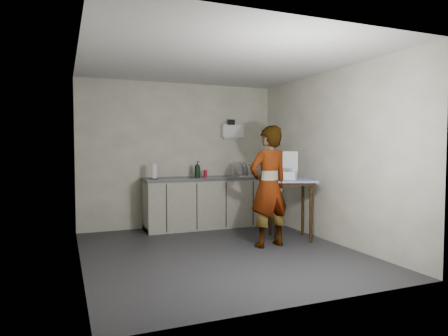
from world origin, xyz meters
name	(u,v)px	position (x,y,z in m)	size (l,w,h in m)	color
ground	(220,252)	(0.00, 0.00, 0.00)	(4.00, 4.00, 0.00)	#2A2A2F
wall_back	(180,155)	(0.00, 1.99, 1.30)	(3.60, 0.02, 2.60)	#B4AF9D
wall_right	(329,157)	(1.79, 0.00, 1.30)	(0.02, 4.00, 2.60)	#B4AF9D
wall_left	(80,159)	(-1.79, 0.00, 1.30)	(0.02, 4.00, 2.60)	#B4AF9D
ceiling	(220,61)	(0.00, 0.00, 2.60)	(3.60, 4.00, 0.01)	silver
kitchen_counter	(206,204)	(0.40, 1.70, 0.43)	(2.24, 0.62, 0.91)	black
wall_shelf	(232,131)	(1.00, 1.92, 1.75)	(0.42, 0.18, 0.37)	white
side_table	(290,187)	(1.32, 0.35, 0.82)	(0.94, 0.94, 0.94)	#351F0C
standing_man	(269,186)	(0.78, 0.05, 0.88)	(0.64, 0.42, 1.75)	#B2A593
soap_bottle	(197,169)	(0.22, 1.67, 1.05)	(0.11, 0.11, 0.29)	black
soda_can	(205,173)	(0.40, 1.75, 0.97)	(0.06, 0.06, 0.12)	red
dark_bottle	(197,171)	(0.23, 1.67, 1.02)	(0.07, 0.07, 0.23)	black
paper_towel	(154,172)	(-0.56, 1.60, 1.03)	(0.14, 0.14, 0.26)	black
dish_rack	(244,173)	(1.11, 1.64, 0.97)	(0.37, 0.28, 0.26)	silver
bakery_box	(287,173)	(1.27, 0.36, 1.04)	(0.44, 0.44, 0.43)	white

